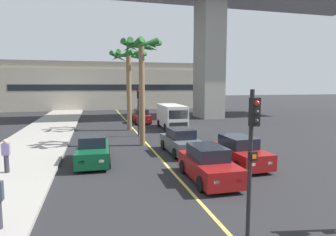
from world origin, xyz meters
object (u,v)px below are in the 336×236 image
Objects in this scene: car_queue_second at (239,152)px; delivery_van at (172,116)px; pedestrian_mid_block at (6,155)px; car_queue_fifth at (181,142)px; palm_tree_near_median at (129,67)px; car_queue_front at (93,150)px; car_queue_fourth at (141,117)px; palm_tree_mid_median at (142,59)px; car_queue_third at (208,164)px; traffic_light_median_far at (138,104)px; traffic_light_median_near at (252,144)px.

car_queue_second is 13.49m from delivery_van.
pedestrian_mid_block is at bearing -133.06° from delivery_van.
car_queue_fifth is 0.79× the size of delivery_van.
pedestrian_mid_block is at bearing -120.73° from palm_tree_near_median.
car_queue_front is at bearing 17.38° from pedestrian_mid_block.
pedestrian_mid_block reaches higher than car_queue_fourth.
palm_tree_mid_median is at bearing 124.94° from car_queue_fifth.
car_queue_second is 4.10m from car_queue_fifth.
car_queue_front is 1.01× the size of car_queue_fourth.
traffic_light_median_far is (-1.39, 11.79, 1.99)m from car_queue_third.
car_queue_second is 11.68m from pedestrian_mid_block.
car_queue_fourth is (0.24, 20.43, 0.00)m from car_queue_third.
delivery_van is 16.88m from pedestrian_mid_block.
traffic_light_median_near is 20.69m from palm_tree_near_median.
car_queue_second is 3.15m from car_queue_third.
traffic_light_median_far is (-0.57, 16.77, 0.00)m from traffic_light_median_near.
car_queue_second is at bearing -72.68° from palm_tree_near_median.
pedestrian_mid_block is at bearing 161.73° from car_queue_third.
traffic_light_median_far is at bearing 96.70° from car_queue_third.
traffic_light_median_far is at bearing 48.85° from pedestrian_mid_block.
car_queue_third is at bearing -99.07° from delivery_van.
palm_tree_mid_median reaches higher than car_queue_third.
delivery_van is at bearing 60.04° from palm_tree_mid_median.
car_queue_second is 0.99× the size of traffic_light_median_far.
palm_tree_near_median is 4.68× the size of pedestrian_mid_block.
car_queue_front is 10.35m from traffic_light_median_near.
palm_tree_near_median is at bearing 73.09° from car_queue_front.
car_queue_fifth is at bearing -101.85° from delivery_van.
car_queue_fourth is 15.12m from car_queue_fifth.
palm_tree_near_median is 1.00× the size of palm_tree_mid_median.
car_queue_front and car_queue_second have the same top height.
palm_tree_mid_median reaches higher than car_queue_front.
delivery_van is at bearing 80.93° from car_queue_third.
car_queue_fifth is 9.71m from pedestrian_mid_block.
car_queue_front is 13.41m from delivery_van.
delivery_van reaches higher than car_queue_third.
car_queue_fourth is at bearing 61.87° from pedestrian_mid_block.
delivery_van reaches higher than car_queue_fourth.
car_queue_front is at bearing -108.22° from car_queue_fourth.
car_queue_fourth is 7.55m from palm_tree_near_median.
delivery_van is 0.70× the size of palm_tree_near_median.
traffic_light_median_near is 16.78m from traffic_light_median_far.
car_queue_front is at bearing -168.90° from car_queue_fifth.
traffic_light_median_far is 11.81m from pedestrian_mid_block.
traffic_light_median_far is 4.94m from palm_tree_mid_median.
car_queue_fifth is 0.55× the size of palm_tree_near_median.
car_queue_fourth is at bearing 71.78° from car_queue_front.
traffic_light_median_far reaches higher than car_queue_third.
palm_tree_mid_median is at bearing 35.03° from pedestrian_mid_block.
delivery_van is at bearing 90.43° from car_queue_second.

